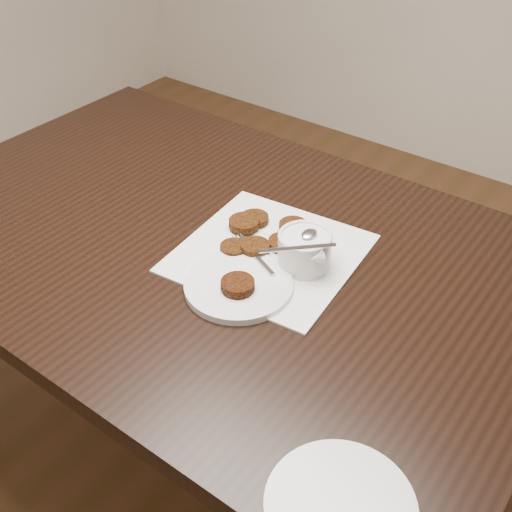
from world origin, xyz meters
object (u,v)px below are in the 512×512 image
Objects in this scene: napkin at (269,253)px; sauce_ramekin at (305,235)px; table at (217,365)px; plate_with_patty at (238,282)px; plate_empty at (340,507)px.

sauce_ramekin is at bearing 6.29° from napkin.
table is 0.43m from plate_with_patty.
plate_empty is at bearing -34.88° from table.
napkin is at bearing -173.71° from sauce_ramekin.
plate_empty is at bearing -51.41° from sauce_ramekin.
plate_with_patty is 1.01× the size of plate_empty.
napkin is at bearing 135.25° from plate_empty.
table is at bearing 145.12° from plate_empty.
plate_empty is at bearing -35.68° from plate_with_patty.
plate_empty is (0.51, -0.36, 0.38)m from table.
plate_empty is at bearing -44.75° from napkin.
sauce_ramekin is at bearing 128.59° from plate_empty.
table is 9.97× the size of sauce_ramekin.
table is 4.17× the size of napkin.
napkin is (0.13, 0.02, 0.38)m from table.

